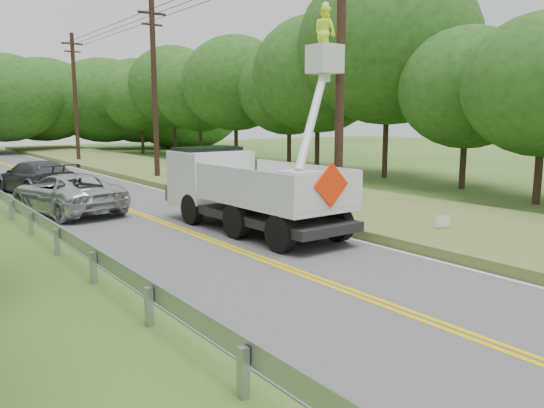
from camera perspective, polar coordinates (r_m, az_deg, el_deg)
ground at (r=9.49m, az=22.52°, el=-13.76°), size 140.00×140.00×0.00m
road at (r=20.25m, az=-13.45°, el=-1.23°), size 7.20×96.00×0.03m
guardrail at (r=19.89m, az=-25.27°, el=-0.46°), size 0.18×48.00×0.77m
utility_poles at (r=24.92m, az=-5.77°, el=13.03°), size 1.60×43.30×10.00m
tall_grass_verge at (r=23.82m, az=2.48°, el=0.90°), size 7.00×96.00×0.30m
treeline_right at (r=37.61m, az=2.39°, el=13.38°), size 12.07×53.07×12.42m
bucket_truck at (r=17.74m, az=-3.24°, el=2.75°), size 4.24×7.38×7.09m
suv_silver at (r=21.57m, az=-20.99°, el=1.10°), size 3.37×5.78×1.51m
suv_darkgrey at (r=27.80m, az=-23.91°, el=2.66°), size 3.19×5.70×1.56m
yard_sign at (r=16.75m, az=17.72°, el=-1.84°), size 0.47×0.20×0.71m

